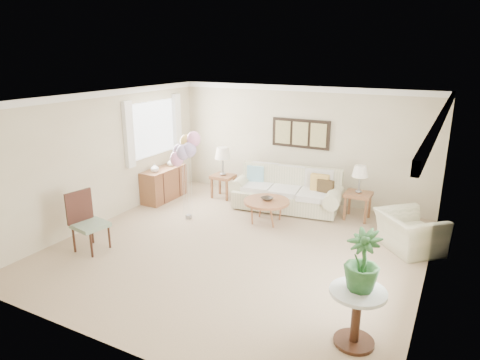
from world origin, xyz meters
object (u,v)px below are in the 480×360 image
Objects in this scene: coffee_table at (267,202)px; accent_chair at (87,220)px; sofa at (287,193)px; armchair at (409,232)px; balloon_cluster at (185,149)px.

coffee_table is 0.88× the size of accent_chair.
sofa is at bearing 56.74° from accent_chair.
sofa is 2.54× the size of armchair.
armchair is at bearing 8.16° from balloon_cluster.
accent_chair is 2.29m from balloon_cluster.
sofa reaches higher than armchair.
armchair is at bearing 27.61° from accent_chair.
coffee_table is at bearing 49.03° from accent_chair.
balloon_cluster reaches higher than accent_chair.
coffee_table is (-0.07, -0.93, 0.07)m from sofa.
accent_chair is at bearing -130.97° from coffee_table.
accent_chair is at bearing -123.26° from sofa.
sofa is at bearing 43.90° from balloon_cluster.
balloon_cluster is (-4.22, -0.60, 1.14)m from armchair.
armchair is 4.41m from balloon_cluster.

